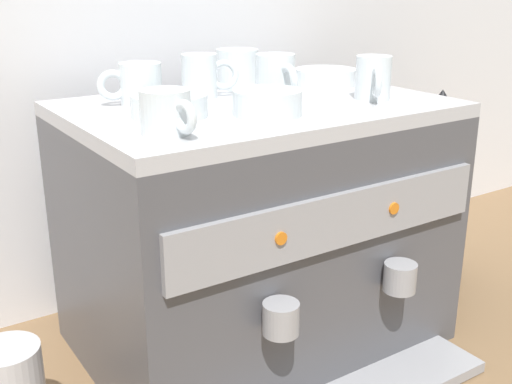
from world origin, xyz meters
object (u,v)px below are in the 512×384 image
(ceramic_cup_2, at_px, (202,76))
(ceramic_bowl_1, at_px, (169,106))
(ceramic_cup_4, at_px, (235,69))
(ceramic_bowl_0, at_px, (325,77))
(ceramic_cup_0, at_px, (138,84))
(ceramic_cup_3, at_px, (373,78))
(ceramic_bowl_2, at_px, (267,103))
(espresso_machine, at_px, (257,228))
(ceramic_cup_5, at_px, (276,77))
(ceramic_cup_1, at_px, (167,112))
(coffee_grinder, at_px, (434,188))

(ceramic_cup_2, height_order, ceramic_bowl_1, ceramic_cup_2)
(ceramic_cup_4, relative_size, ceramic_bowl_1, 0.97)
(ceramic_cup_4, xyz_separation_m, ceramic_bowl_1, (-0.23, -0.17, -0.02))
(ceramic_bowl_1, bearing_deg, ceramic_bowl_0, 14.44)
(ceramic_cup_0, relative_size, ceramic_cup_3, 1.17)
(ceramic_cup_4, height_order, ceramic_bowl_1, ceramic_cup_4)
(ceramic_cup_2, distance_m, ceramic_cup_4, 0.11)
(ceramic_bowl_0, bearing_deg, ceramic_cup_0, 178.08)
(ceramic_bowl_1, distance_m, ceramic_bowl_2, 0.16)
(espresso_machine, bearing_deg, ceramic_bowl_2, -114.71)
(ceramic_cup_2, relative_size, ceramic_bowl_2, 0.92)
(ceramic_cup_5, relative_size, ceramic_bowl_2, 1.01)
(ceramic_cup_1, distance_m, coffee_grinder, 0.80)
(ceramic_cup_2, distance_m, ceramic_cup_3, 0.31)
(ceramic_cup_4, bearing_deg, ceramic_cup_3, -58.93)
(ceramic_cup_4, relative_size, ceramic_cup_5, 1.04)
(ceramic_cup_3, xyz_separation_m, ceramic_cup_4, (-0.14, 0.24, -0.00))
(espresso_machine, distance_m, ceramic_cup_1, 0.38)
(ceramic_cup_1, distance_m, ceramic_cup_3, 0.43)
(ceramic_cup_5, distance_m, ceramic_bowl_1, 0.22)
(coffee_grinder, bearing_deg, ceramic_cup_1, -169.42)
(ceramic_cup_2, distance_m, coffee_grinder, 0.64)
(ceramic_cup_3, relative_size, coffee_grinder, 0.21)
(espresso_machine, distance_m, ceramic_cup_0, 0.34)
(ceramic_cup_0, height_order, ceramic_cup_3, ceramic_cup_3)
(ceramic_cup_2, relative_size, ceramic_cup_3, 1.10)
(ceramic_bowl_1, distance_m, coffee_grinder, 0.73)
(ceramic_cup_4, height_order, coffee_grinder, ceramic_cup_4)
(espresso_machine, distance_m, coffee_grinder, 0.50)
(ceramic_cup_4, xyz_separation_m, coffee_grinder, (0.46, -0.13, -0.29))
(ceramic_cup_0, bearing_deg, ceramic_bowl_2, -54.75)
(espresso_machine, height_order, ceramic_bowl_1, ceramic_bowl_1)
(ceramic_bowl_2, bearing_deg, ceramic_cup_1, -171.30)
(ceramic_cup_2, bearing_deg, ceramic_bowl_0, -2.96)
(ceramic_cup_1, xyz_separation_m, ceramic_cup_4, (0.28, 0.27, 0.01))
(espresso_machine, relative_size, coffee_grinder, 1.46)
(espresso_machine, distance_m, ceramic_cup_5, 0.28)
(ceramic_cup_2, bearing_deg, ceramic_cup_1, -128.68)
(ceramic_cup_1, bearing_deg, ceramic_bowl_0, 24.53)
(ceramic_bowl_2, distance_m, coffee_grinder, 0.62)
(ceramic_bowl_0, bearing_deg, espresso_machine, -159.24)
(espresso_machine, height_order, ceramic_cup_1, ceramic_cup_1)
(ceramic_cup_0, relative_size, ceramic_cup_5, 0.97)
(ceramic_cup_1, xyz_separation_m, ceramic_cup_5, (0.28, 0.13, 0.01))
(ceramic_cup_0, height_order, ceramic_bowl_0, ceramic_cup_0)
(ceramic_bowl_1, bearing_deg, ceramic_cup_0, 90.20)
(ceramic_cup_4, distance_m, coffee_grinder, 0.56)
(espresso_machine, bearing_deg, coffee_grinder, 1.47)
(ceramic_bowl_0, distance_m, coffee_grinder, 0.39)
(espresso_machine, height_order, ceramic_cup_2, ceramic_cup_2)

